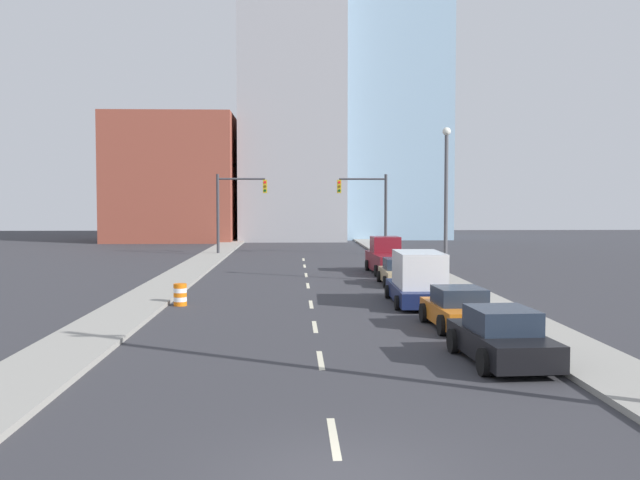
{
  "coord_description": "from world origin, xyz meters",
  "views": [
    {
      "loc": [
        -0.74,
        -11.16,
        4.44
      ],
      "look_at": [
        0.8,
        30.6,
        2.2
      ],
      "focal_mm": 40.0,
      "sensor_mm": 36.0,
      "label": 1
    }
  ],
  "objects_px": {
    "sedan_black": "(502,338)",
    "pickup_truck_maroon": "(387,259)",
    "street_lamp": "(446,194)",
    "traffic_signal_right": "(372,203)",
    "sedan_orange": "(459,309)",
    "traffic_signal_left": "(231,203)",
    "sedan_tan": "(400,273)",
    "traffic_barrel": "(180,295)",
    "box_truck_navy": "(418,280)"
  },
  "relations": [
    {
      "from": "sedan_black",
      "to": "pickup_truck_maroon",
      "type": "relative_size",
      "value": 0.76
    },
    {
      "from": "street_lamp",
      "to": "traffic_signal_right",
      "type": "bearing_deg",
      "value": 94.04
    },
    {
      "from": "sedan_orange",
      "to": "traffic_signal_left",
      "type": "bearing_deg",
      "value": 104.78
    },
    {
      "from": "sedan_tan",
      "to": "traffic_barrel",
      "type": "bearing_deg",
      "value": -144.98
    },
    {
      "from": "street_lamp",
      "to": "sedan_black",
      "type": "height_order",
      "value": "street_lamp"
    },
    {
      "from": "sedan_tan",
      "to": "street_lamp",
      "type": "bearing_deg",
      "value": 0.54
    },
    {
      "from": "traffic_signal_left",
      "to": "traffic_barrel",
      "type": "height_order",
      "value": "traffic_signal_left"
    },
    {
      "from": "traffic_signal_right",
      "to": "box_truck_navy",
      "type": "relative_size",
      "value": 1.15
    },
    {
      "from": "traffic_signal_left",
      "to": "sedan_tan",
      "type": "relative_size",
      "value": 1.57
    },
    {
      "from": "traffic_signal_right",
      "to": "pickup_truck_maroon",
      "type": "relative_size",
      "value": 1.11
    },
    {
      "from": "traffic_signal_right",
      "to": "street_lamp",
      "type": "bearing_deg",
      "value": -85.96
    },
    {
      "from": "sedan_orange",
      "to": "sedan_tan",
      "type": "bearing_deg",
      "value": 87.81
    },
    {
      "from": "traffic_signal_left",
      "to": "sedan_tan",
      "type": "xyz_separation_m",
      "value": [
        10.9,
        -21.82,
        -3.7
      ]
    },
    {
      "from": "traffic_signal_left",
      "to": "traffic_barrel",
      "type": "bearing_deg",
      "value": -89.32
    },
    {
      "from": "sedan_black",
      "to": "sedan_orange",
      "type": "relative_size",
      "value": 1.05
    },
    {
      "from": "box_truck_navy",
      "to": "pickup_truck_maroon",
      "type": "height_order",
      "value": "box_truck_navy"
    },
    {
      "from": "street_lamp",
      "to": "sedan_tan",
      "type": "relative_size",
      "value": 1.95
    },
    {
      "from": "traffic_barrel",
      "to": "sedan_orange",
      "type": "bearing_deg",
      "value": -28.54
    },
    {
      "from": "sedan_black",
      "to": "sedan_orange",
      "type": "height_order",
      "value": "sedan_black"
    },
    {
      "from": "pickup_truck_maroon",
      "to": "traffic_signal_right",
      "type": "bearing_deg",
      "value": 84.54
    },
    {
      "from": "traffic_barrel",
      "to": "street_lamp",
      "type": "relative_size",
      "value": 0.11
    },
    {
      "from": "box_truck_navy",
      "to": "sedan_tan",
      "type": "relative_size",
      "value": 1.36
    },
    {
      "from": "traffic_barrel",
      "to": "sedan_tan",
      "type": "distance_m",
      "value": 12.91
    },
    {
      "from": "sedan_black",
      "to": "traffic_barrel",
      "type": "bearing_deg",
      "value": 130.01
    },
    {
      "from": "traffic_signal_left",
      "to": "sedan_black",
      "type": "height_order",
      "value": "traffic_signal_left"
    },
    {
      "from": "traffic_signal_left",
      "to": "pickup_truck_maroon",
      "type": "distance_m",
      "value": 19.42
    },
    {
      "from": "traffic_signal_right",
      "to": "sedan_tan",
      "type": "height_order",
      "value": "traffic_signal_right"
    },
    {
      "from": "street_lamp",
      "to": "sedan_black",
      "type": "xyz_separation_m",
      "value": [
        -2.45,
        -18.7,
        -4.17
      ]
    },
    {
      "from": "sedan_orange",
      "to": "box_truck_navy",
      "type": "xyz_separation_m",
      "value": [
        -0.41,
        5.83,
        0.4
      ]
    },
    {
      "from": "traffic_barrel",
      "to": "box_truck_navy",
      "type": "height_order",
      "value": "box_truck_navy"
    },
    {
      "from": "sedan_black",
      "to": "traffic_signal_right",
      "type": "bearing_deg",
      "value": 85.45
    },
    {
      "from": "traffic_signal_left",
      "to": "traffic_barrel",
      "type": "xyz_separation_m",
      "value": [
        0.35,
        -29.26,
        -3.87
      ]
    },
    {
      "from": "sedan_tan",
      "to": "box_truck_navy",
      "type": "bearing_deg",
      "value": -92.47
    },
    {
      "from": "traffic_barrel",
      "to": "street_lamp",
      "type": "bearing_deg",
      "value": 29.83
    },
    {
      "from": "traffic_signal_right",
      "to": "box_truck_navy",
      "type": "xyz_separation_m",
      "value": [
        -1.23,
        -29.22,
        -3.28
      ]
    },
    {
      "from": "sedan_orange",
      "to": "pickup_truck_maroon",
      "type": "relative_size",
      "value": 0.72
    },
    {
      "from": "sedan_tan",
      "to": "sedan_black",
      "type": "bearing_deg",
      "value": -90.09
    },
    {
      "from": "traffic_signal_right",
      "to": "street_lamp",
      "type": "height_order",
      "value": "street_lamp"
    },
    {
      "from": "pickup_truck_maroon",
      "to": "traffic_signal_left",
      "type": "bearing_deg",
      "value": 122.7
    },
    {
      "from": "sedan_orange",
      "to": "sedan_tan",
      "type": "relative_size",
      "value": 1.01
    },
    {
      "from": "box_truck_navy",
      "to": "traffic_signal_left",
      "type": "bearing_deg",
      "value": 111.04
    },
    {
      "from": "sedan_orange",
      "to": "street_lamp",
      "type": "bearing_deg",
      "value": 77.26
    },
    {
      "from": "traffic_signal_right",
      "to": "street_lamp",
      "type": "xyz_separation_m",
      "value": [
        1.54,
        -21.79,
        0.53
      ]
    },
    {
      "from": "box_truck_navy",
      "to": "pickup_truck_maroon",
      "type": "relative_size",
      "value": 0.97
    },
    {
      "from": "street_lamp",
      "to": "sedan_orange",
      "type": "relative_size",
      "value": 1.92
    },
    {
      "from": "box_truck_navy",
      "to": "sedan_tan",
      "type": "distance_m",
      "value": 7.42
    },
    {
      "from": "street_lamp",
      "to": "pickup_truck_maroon",
      "type": "distance_m",
      "value": 7.71
    },
    {
      "from": "traffic_signal_left",
      "to": "sedan_orange",
      "type": "height_order",
      "value": "traffic_signal_left"
    },
    {
      "from": "traffic_barrel",
      "to": "sedan_orange",
      "type": "xyz_separation_m",
      "value": [
        10.66,
        -5.8,
        0.19
      ]
    },
    {
      "from": "sedan_orange",
      "to": "traffic_barrel",
      "type": "bearing_deg",
      "value": 148.81
    }
  ]
}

